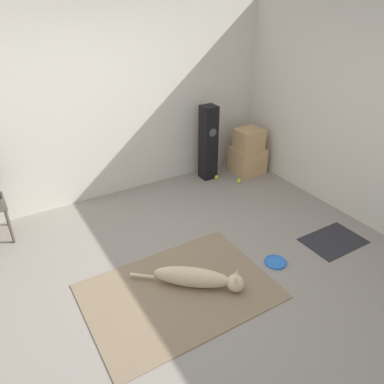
{
  "coord_description": "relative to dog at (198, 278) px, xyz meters",
  "views": [
    {
      "loc": [
        -1.37,
        -2.64,
        2.69
      ],
      "look_at": [
        0.7,
        0.8,
        0.45
      ],
      "focal_mm": 35.0,
      "sensor_mm": 36.0,
      "label": 1
    }
  ],
  "objects": [
    {
      "name": "wall_back",
      "position": [
        -0.15,
        2.33,
        1.16
      ],
      "size": [
        8.0,
        0.06,
        2.55
      ],
      "color": "beige",
      "rests_on": "ground_plane"
    },
    {
      "name": "tennis_ball_by_boxes",
      "position": [
        1.51,
        1.88,
        -0.08
      ],
      "size": [
        0.07,
        0.07,
        0.07
      ],
      "color": "#C6E033",
      "rests_on": "ground_plane"
    },
    {
      "name": "tennis_ball_near_speaker",
      "position": [
        1.73,
        1.6,
        -0.08
      ],
      "size": [
        0.07,
        0.07,
        0.07
      ],
      "color": "#C6E033",
      "rests_on": "ground_plane"
    },
    {
      "name": "ground_plane",
      "position": [
        -0.15,
        0.23,
        -0.12
      ],
      "size": [
        12.0,
        12.0,
        0.0
      ],
      "primitive_type": "plane",
      "color": "gray"
    },
    {
      "name": "dog",
      "position": [
        0.0,
        0.0,
        0.0
      ],
      "size": [
        0.92,
        0.81,
        0.23
      ],
      "color": "beige",
      "rests_on": "area_rug"
    },
    {
      "name": "frisbee",
      "position": [
        0.92,
        -0.13,
        -0.1
      ],
      "size": [
        0.24,
        0.24,
        0.03
      ],
      "color": "blue",
      "rests_on": "ground_plane"
    },
    {
      "name": "cardboard_box_upper",
      "position": [
        2.06,
        1.84,
        0.46
      ],
      "size": [
        0.39,
        0.36,
        0.32
      ],
      "color": "tan",
      "rests_on": "cardboard_box_lower"
    },
    {
      "name": "wall_right",
      "position": [
        2.45,
        0.23,
        1.16
      ],
      "size": [
        0.06,
        8.0,
        2.55
      ],
      "color": "beige",
      "rests_on": "ground_plane"
    },
    {
      "name": "area_rug",
      "position": [
        -0.2,
        0.04,
        -0.11
      ],
      "size": [
        1.83,
        1.29,
        0.01
      ],
      "color": "#847056",
      "rests_on": "ground_plane"
    },
    {
      "name": "cardboard_box_lower",
      "position": [
        2.07,
        1.85,
        0.09
      ],
      "size": [
        0.48,
        0.44,
        0.41
      ],
      "color": "tan",
      "rests_on": "ground_plane"
    },
    {
      "name": "door_mat",
      "position": [
        1.79,
        -0.18,
        -0.11
      ],
      "size": [
        0.72,
        0.51,
        0.01
      ],
      "color": "#28282D",
      "rests_on": "ground_plane"
    },
    {
      "name": "floor_speaker",
      "position": [
        1.43,
        2.02,
        0.46
      ],
      "size": [
        0.22,
        0.23,
        1.15
      ],
      "color": "black",
      "rests_on": "ground_plane"
    }
  ]
}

